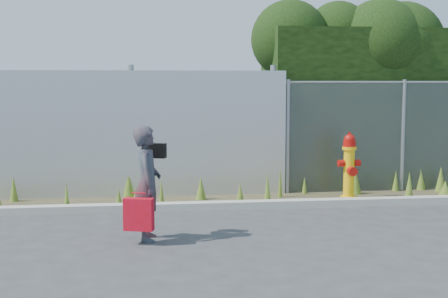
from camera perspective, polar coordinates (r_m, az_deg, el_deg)
name	(u,v)px	position (r m, az deg, el deg)	size (l,w,h in m)	color
ground	(260,236)	(8.20, 3.36, -7.97)	(80.00, 80.00, 0.00)	#38393B
curb	(240,205)	(9.92, 1.43, -5.14)	(16.00, 0.22, 0.12)	#AFAB9E
weed_strip	(257,192)	(10.66, 3.04, -3.99)	(16.00, 1.30, 0.54)	#443D27
corrugated_fence	(40,135)	(11.00, -16.51, 1.21)	(8.50, 0.21, 2.30)	silver
hedge	(441,80)	(13.21, 19.24, 5.94)	(7.63, 1.91, 3.62)	black
fire_hydrant	(349,167)	(10.80, 11.37, -1.64)	(0.39, 0.35, 1.16)	yellow
woman	(147,183)	(7.93, -7.04, -3.13)	(0.53, 0.35, 1.45)	#0F5560
red_tote_bag	(139,214)	(7.76, -7.80, -5.94)	(0.36, 0.13, 0.47)	red
black_shoulder_bag	(156,151)	(8.12, -6.23, -0.15)	(0.25, 0.11, 0.19)	black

